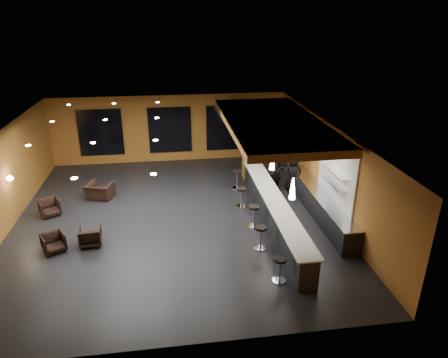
{
  "coord_description": "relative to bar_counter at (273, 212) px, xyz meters",
  "views": [
    {
      "loc": [
        -0.02,
        -13.83,
        7.41
      ],
      "look_at": [
        2.0,
        0.5,
        1.3
      ],
      "focal_mm": 32.0,
      "sensor_mm": 36.0,
      "label": 1
    }
  ],
  "objects": [
    {
      "name": "wall_shelf_lower",
      "position": [
        2.17,
        -0.2,
        1.1
      ],
      "size": [
        0.3,
        1.5,
        0.03
      ],
      "primitive_type": "cube",
      "color": "silver",
      "rests_on": "wall_right"
    },
    {
      "name": "pendant_1",
      "position": [
        0.0,
        0.5,
        1.85
      ],
      "size": [
        0.2,
        0.2,
        0.7
      ],
      "primitive_type": "cone",
      "color": "white",
      "rests_on": "wood_soffit"
    },
    {
      "name": "bar_stool_3",
      "position": [
        -0.92,
        1.57,
        0.03
      ],
      "size": [
        0.42,
        0.42,
        0.83
      ],
      "rotation": [
        0.0,
        0.0,
        0.03
      ],
      "color": "silver",
      "rests_on": "floor"
    },
    {
      "name": "window_center",
      "position": [
        -3.65,
        7.44,
        1.2
      ],
      "size": [
        2.2,
        0.06,
        2.4
      ],
      "primitive_type": "cube",
      "color": "black",
      "rests_on": "wall_back"
    },
    {
      "name": "wood_soffit",
      "position": [
        0.35,
        2.0,
        2.86
      ],
      "size": [
        3.6,
        8.0,
        0.28
      ],
      "primitive_type": "cube",
      "color": "brown",
      "rests_on": "ceiling"
    },
    {
      "name": "staff_a",
      "position": [
        0.83,
        2.97,
        0.35
      ],
      "size": [
        0.7,
        0.54,
        1.71
      ],
      "primitive_type": "imported",
      "rotation": [
        0.0,
        0.0,
        0.23
      ],
      "color": "black",
      "rests_on": "floor"
    },
    {
      "name": "bar_stool_2",
      "position": [
        -0.75,
        -0.09,
        0.04
      ],
      "size": [
        0.43,
        0.43,
        0.84
      ],
      "rotation": [
        0.0,
        0.0,
        -0.12
      ],
      "color": "silver",
      "rests_on": "floor"
    },
    {
      "name": "bar_top",
      "position": [
        0.0,
        0.0,
        0.52
      ],
      "size": [
        0.78,
        8.1,
        0.05
      ],
      "primitive_type": "cube",
      "color": "beige",
      "rests_on": "bar_counter"
    },
    {
      "name": "window_left",
      "position": [
        -7.15,
        7.44,
        1.2
      ],
      "size": [
        2.2,
        0.06,
        2.4
      ],
      "primitive_type": "cube",
      "color": "black",
      "rests_on": "wall_back"
    },
    {
      "name": "bar_counter",
      "position": [
        0.0,
        0.0,
        0.0
      ],
      "size": [
        0.6,
        8.0,
        1.0
      ],
      "primitive_type": "cube",
      "color": "black",
      "rests_on": "floor"
    },
    {
      "name": "window_right",
      "position": [
        -0.65,
        7.44,
        1.2
      ],
      "size": [
        2.2,
        0.06,
        2.4
      ],
      "primitive_type": "cube",
      "color": "black",
      "rests_on": "wall_back"
    },
    {
      "name": "pendant_2",
      "position": [
        0.0,
        3.0,
        1.85
      ],
      "size": [
        0.2,
        0.2,
        0.7
      ],
      "primitive_type": "cone",
      "color": "white",
      "rests_on": "wood_soffit"
    },
    {
      "name": "staff_c",
      "position": [
        1.6,
        2.8,
        0.33
      ],
      "size": [
        0.87,
        0.63,
        1.65
      ],
      "primitive_type": "imported",
      "rotation": [
        0.0,
        0.0,
        -0.14
      ],
      "color": "black",
      "rests_on": "floor"
    },
    {
      "name": "wall_shelf_upper",
      "position": [
        2.17,
        -0.2,
        1.55
      ],
      "size": [
        0.3,
        1.5,
        0.03
      ],
      "primitive_type": "cube",
      "color": "silver",
      "rests_on": "wall_right"
    },
    {
      "name": "pendant_0",
      "position": [
        0.0,
        -2.0,
        1.85
      ],
      "size": [
        0.2,
        0.2,
        0.7
      ],
      "primitive_type": "cone",
      "color": "white",
      "rests_on": "wood_soffit"
    },
    {
      "name": "armchair_d",
      "position": [
        -6.75,
        3.2,
        -0.16
      ],
      "size": [
        1.29,
        1.2,
        0.68
      ],
      "primitive_type": "imported",
      "rotation": [
        0.0,
        0.0,
        2.82
      ],
      "color": "black",
      "rests_on": "floor"
    },
    {
      "name": "bar_stool_1",
      "position": [
        -0.86,
        -1.59,
        0.03
      ],
      "size": [
        0.42,
        0.42,
        0.83
      ],
      "rotation": [
        0.0,
        0.0,
        -0.35
      ],
      "color": "silver",
      "rests_on": "floor"
    },
    {
      "name": "tile_backsplash",
      "position": [
        2.31,
        0.0,
        1.5
      ],
      "size": [
        0.06,
        3.2,
        2.4
      ],
      "primitive_type": "cube",
      "color": "white",
      "rests_on": "wall_right"
    },
    {
      "name": "wall_front",
      "position": [
        -3.65,
        -5.55,
        1.25
      ],
      "size": [
        12.0,
        0.1,
        3.5
      ],
      "primitive_type": "cube",
      "color": "#9E6023",
      "rests_on": "floor"
    },
    {
      "name": "armchair_a",
      "position": [
        -7.69,
        -0.78,
        -0.18
      ],
      "size": [
        0.93,
        0.94,
        0.63
      ],
      "primitive_type": "imported",
      "rotation": [
        0.0,
        0.0,
        0.52
      ],
      "color": "black",
      "rests_on": "floor"
    },
    {
      "name": "wall_left",
      "position": [
        -9.7,
        1.0,
        1.25
      ],
      "size": [
        0.1,
        13.0,
        3.5
      ],
      "primitive_type": "cube",
      "color": "#9E6023",
      "rests_on": "floor"
    },
    {
      "name": "prep_counter",
      "position": [
        2.0,
        0.5,
        -0.07
      ],
      "size": [
        0.7,
        6.0,
        0.86
      ],
      "primitive_type": "cube",
      "color": "black",
      "rests_on": "floor"
    },
    {
      "name": "wall_right",
      "position": [
        2.4,
        1.0,
        1.25
      ],
      "size": [
        0.1,
        13.0,
        3.5
      ],
      "primitive_type": "cube",
      "color": "#9E6023",
      "rests_on": "floor"
    },
    {
      "name": "armchair_b",
      "position": [
        -6.55,
        -0.53,
        -0.16
      ],
      "size": [
        0.79,
        0.8,
        0.67
      ],
      "primitive_type": "imported",
      "rotation": [
        0.0,
        0.0,
        3.24
      ],
      "color": "black",
      "rests_on": "floor"
    },
    {
      "name": "column",
      "position": [
        0.0,
        4.6,
        1.25
      ],
      "size": [
        0.6,
        0.6,
        3.5
      ],
      "primitive_type": "cube",
      "color": "olive",
      "rests_on": "floor"
    },
    {
      "name": "floor",
      "position": [
        -3.65,
        1.0,
        -0.55
      ],
      "size": [
        12.0,
        13.0,
        0.1
      ],
      "primitive_type": "cube",
      "color": "black",
      "rests_on": "ground"
    },
    {
      "name": "wall_back",
      "position": [
        -3.65,
        7.55,
        1.25
      ],
      "size": [
        12.0,
        0.1,
        3.5
      ],
      "primitive_type": "cube",
      "color": "#9E6023",
      "rests_on": "floor"
    },
    {
      "name": "staff_b",
      "position": [
        0.85,
        2.94,
        0.45
      ],
      "size": [
        1.13,
        1.02,
        1.89
      ],
      "primitive_type": "imported",
      "rotation": [
        0.0,
        0.0,
        -0.4
      ],
      "color": "black",
      "rests_on": "floor"
    },
    {
      "name": "prep_top",
      "position": [
        2.0,
        0.5,
        0.39
      ],
      "size": [
        0.72,
        6.0,
        0.03
      ],
      "primitive_type": "cube",
      "color": "silver",
      "rests_on": "prep_counter"
    },
    {
      "name": "bar_stool_4",
      "position": [
        -0.78,
        3.43,
        0.04
      ],
      "size": [
        0.43,
        0.43,
        0.84
      ],
      "rotation": [
        0.0,
        0.0,
        0.43
      ],
      "color": "silver",
      "rests_on": "floor"
    },
    {
      "name": "ceiling",
      "position": [
        -3.65,
        1.0,
        3.05
      ],
      "size": [
        12.0,
        13.0,
        0.1
      ],
      "primitive_type": "cube",
      "color": "black"
    },
    {
      "name": "armchair_c",
      "position": [
        -8.48,
        1.9,
        -0.17
      ],
      "size": [
        0.97,
        0.98,
        0.67
      ],
      "primitive_type": "imported",
      "rotation": [
        0.0,
        0.0,
        0.49
      ],
      "color": "black",
      "rests_on": "floor"
    },
    {
      "name": "bar_stool_0",
      "position": [
        -0.69,
        -3.4,
        0.01
      ],
      "size": [
        0.4,
        0.4,
        0.79
      ],
      "rotation": [
        0.0,
        0.0,
        -0.37
      ],
      "color": "silver",
      "rests_on": "floor"
    },
    {
      "name": "wall_sconce",
      "position": [
        -9.53,
        1.5,
        1.3
      ],
      "size": [
        0.22,
        0.22,
        0.22
      ],
      "primitive_type": "sphere",
      "color": "#FFE5B2",
      "rests_on": "wall_left"
    }
  ]
}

